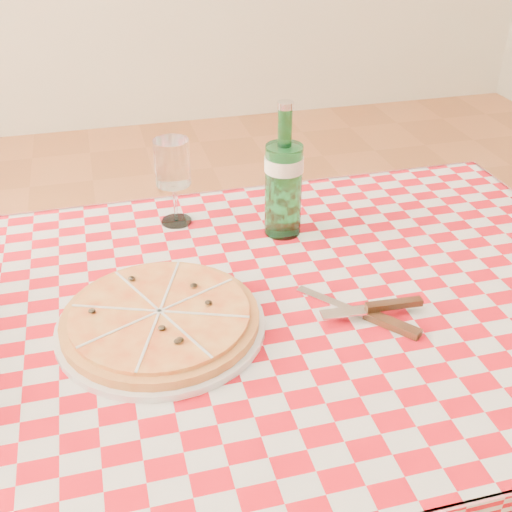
{
  "coord_description": "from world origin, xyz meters",
  "views": [
    {
      "loc": [
        -0.26,
        -0.86,
        1.41
      ],
      "look_at": [
        -0.02,
        0.06,
        0.82
      ],
      "focal_mm": 45.0,
      "sensor_mm": 36.0,
      "label": 1
    }
  ],
  "objects_px": {
    "wine_glass": "(174,183)",
    "dining_table": "(275,346)",
    "pizza_plate": "(160,318)",
    "water_bottle": "(284,171)"
  },
  "relations": [
    {
      "from": "wine_glass",
      "to": "dining_table",
      "type": "bearing_deg",
      "value": -69.34
    },
    {
      "from": "dining_table",
      "to": "wine_glass",
      "type": "relative_size",
      "value": 6.56
    },
    {
      "from": "pizza_plate",
      "to": "wine_glass",
      "type": "distance_m",
      "value": 0.37
    },
    {
      "from": "dining_table",
      "to": "wine_glass",
      "type": "height_order",
      "value": "wine_glass"
    },
    {
      "from": "pizza_plate",
      "to": "water_bottle",
      "type": "xyz_separation_m",
      "value": [
        0.28,
        0.25,
        0.11
      ]
    },
    {
      "from": "pizza_plate",
      "to": "water_bottle",
      "type": "relative_size",
      "value": 1.24
    },
    {
      "from": "dining_table",
      "to": "wine_glass",
      "type": "xyz_separation_m",
      "value": [
        -0.12,
        0.33,
        0.19
      ]
    },
    {
      "from": "pizza_plate",
      "to": "wine_glass",
      "type": "relative_size",
      "value": 1.86
    },
    {
      "from": "dining_table",
      "to": "water_bottle",
      "type": "relative_size",
      "value": 4.38
    },
    {
      "from": "pizza_plate",
      "to": "water_bottle",
      "type": "height_order",
      "value": "water_bottle"
    }
  ]
}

